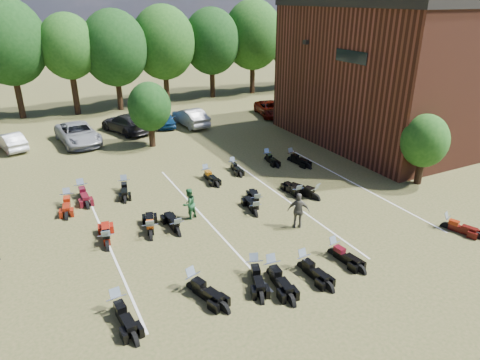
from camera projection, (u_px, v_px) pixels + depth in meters
ground at (282, 229)px, 21.25m from camera, size 160.00×160.00×0.00m
car_1 at (11, 141)px, 32.10m from camera, size 2.31×4.17×1.30m
car_2 at (78, 134)px, 33.37m from camera, size 3.19×5.92×1.58m
car_3 at (126, 123)px, 36.19m from camera, size 3.87×5.79×1.56m
car_4 at (164, 119)px, 37.93m from camera, size 2.21×4.16×1.35m
car_5 at (190, 117)px, 38.02m from camera, size 2.05×4.84×1.55m
car_6 at (271, 109)px, 41.25m from camera, size 3.23×5.25×1.36m
car_7 at (297, 104)px, 43.22m from camera, size 2.16×4.60×1.30m
person_green at (189, 204)px, 21.98m from camera, size 0.99×0.89×1.67m
person_grey at (299, 211)px, 21.09m from camera, size 1.13×1.01×1.84m
motorcycle_0 at (118, 312)px, 15.68m from camera, size 1.00×2.47×1.34m
motorcycle_1 at (193, 290)px, 16.88m from camera, size 1.50×2.55×1.36m
motorcycle_2 at (254, 274)px, 17.82m from camera, size 1.47×2.44×1.30m
motorcycle_3 at (271, 276)px, 17.68m from camera, size 1.07×2.55×1.38m
motorcycle_4 at (303, 269)px, 18.17m from camera, size 0.86×2.31×1.27m
motorcycle_5 at (333, 255)px, 19.15m from camera, size 0.96×2.27×1.23m
motorcycle_6 at (446, 228)px, 21.38m from camera, size 1.31×2.15×1.14m
motorcycle_7 at (108, 248)px, 19.67m from camera, size 1.14×2.53×1.36m
motorcycle_8 at (151, 238)px, 20.52m from camera, size 1.37×2.59×1.38m
motorcycle_9 at (178, 234)px, 20.81m from camera, size 0.75×2.32×1.29m
motorcycle_10 at (255, 215)px, 22.62m from camera, size 1.04×2.22×1.19m
motorcycle_11 at (257, 207)px, 23.45m from camera, size 1.31×2.29×1.21m
motorcycle_12 at (298, 198)px, 24.50m from camera, size 0.91×2.24×1.22m
motorcycle_13 at (315, 199)px, 24.39m from camera, size 1.57×2.60×1.38m
motorcycle_14 at (82, 195)px, 24.90m from camera, size 0.81×2.47×1.37m
motorcycle_15 at (68, 204)px, 23.79m from camera, size 1.12×2.45×1.31m
motorcycle_16 at (125, 190)px, 25.58m from camera, size 1.20×2.39×1.28m
motorcycle_17 at (206, 178)px, 27.30m from camera, size 0.73×2.20×1.22m
motorcycle_18 at (233, 169)px, 28.71m from camera, size 0.86×2.05×1.11m
motorcycle_19 at (267, 160)px, 30.22m from camera, size 0.79×2.10×1.15m
motorcycle_20 at (291, 161)px, 30.06m from camera, size 1.09×2.42×1.30m
brick_building at (450, 65)px, 35.74m from camera, size 25.40×15.20×10.70m
tree_line at (118, 44)px, 42.03m from camera, size 56.00×6.00×9.79m
young_tree_near_building at (425, 141)px, 25.40m from camera, size 2.80×2.80×4.16m
young_tree_midfield at (149, 107)px, 31.85m from camera, size 3.20×3.20×4.70m
parking_lines at (203, 217)px, 22.44m from camera, size 20.10×14.00×0.01m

